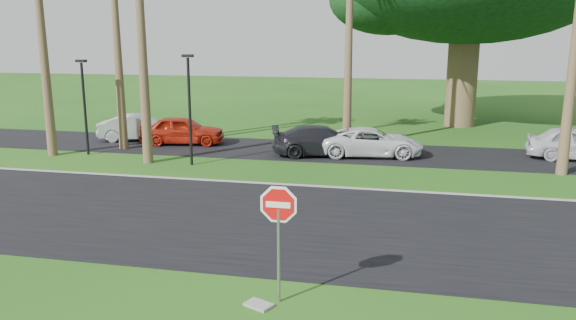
# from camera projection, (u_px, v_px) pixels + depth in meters

# --- Properties ---
(ground) EXTENTS (120.00, 120.00, 0.00)m
(ground) POSITION_uv_depth(u_px,v_px,m) (286.00, 247.00, 14.59)
(ground) COLOR #1A4D13
(ground) RESTS_ON ground
(road) EXTENTS (120.00, 8.00, 0.02)m
(road) POSITION_uv_depth(u_px,v_px,m) (301.00, 223.00, 16.50)
(road) COLOR black
(road) RESTS_ON ground
(parking_strip) EXTENTS (120.00, 5.00, 0.02)m
(parking_strip) POSITION_uv_depth(u_px,v_px,m) (343.00, 152.00, 26.52)
(parking_strip) COLOR black
(parking_strip) RESTS_ON ground
(curb) EXTENTS (120.00, 0.12, 0.06)m
(curb) POSITION_uv_depth(u_px,v_px,m) (322.00, 187.00, 20.36)
(curb) COLOR gray
(curb) RESTS_ON ground
(stop_sign_near) EXTENTS (1.05, 0.07, 2.62)m
(stop_sign_near) POSITION_uv_depth(u_px,v_px,m) (279.00, 220.00, 11.24)
(stop_sign_near) COLOR gray
(stop_sign_near) RESTS_ON ground
(streetlight_left) EXTENTS (0.45, 0.25, 4.34)m
(streetlight_left) POSITION_uv_depth(u_px,v_px,m) (84.00, 101.00, 25.49)
(streetlight_left) COLOR black
(streetlight_left) RESTS_ON ground
(streetlight_right) EXTENTS (0.45, 0.25, 4.64)m
(streetlight_right) POSITION_uv_depth(u_px,v_px,m) (189.00, 103.00, 23.37)
(streetlight_right) COLOR black
(streetlight_right) RESTS_ON ground
(car_silver) EXTENTS (4.33, 2.36, 1.35)m
(car_silver) POSITION_uv_depth(u_px,v_px,m) (139.00, 128.00, 29.25)
(car_silver) COLOR silver
(car_silver) RESTS_ON ground
(car_red) EXTENTS (4.39, 2.37, 1.42)m
(car_red) POSITION_uv_depth(u_px,v_px,m) (183.00, 130.00, 28.29)
(car_red) COLOR #A81E0E
(car_red) RESTS_ON ground
(car_dark) EXTENTS (4.97, 3.00, 1.35)m
(car_dark) POSITION_uv_depth(u_px,v_px,m) (323.00, 141.00, 25.63)
(car_dark) COLOR black
(car_dark) RESTS_ON ground
(car_minivan) EXTENTS (4.86, 2.72, 1.28)m
(car_minivan) POSITION_uv_depth(u_px,v_px,m) (372.00, 142.00, 25.50)
(car_minivan) COLOR white
(car_minivan) RESTS_ON ground
(utility_slab) EXTENTS (0.65, 0.55, 0.06)m
(utility_slab) POSITION_uv_depth(u_px,v_px,m) (259.00, 305.00, 11.42)
(utility_slab) COLOR gray
(utility_slab) RESTS_ON ground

